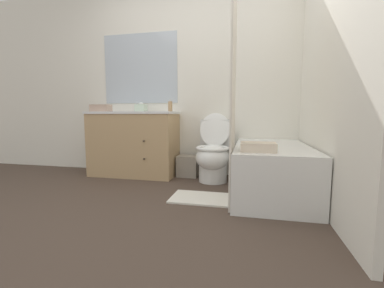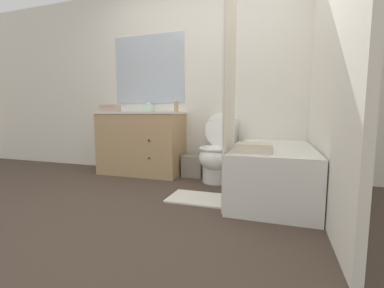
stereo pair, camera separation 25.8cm
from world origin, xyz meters
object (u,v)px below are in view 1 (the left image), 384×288
at_px(bathtub, 271,169).
at_px(tissue_box, 141,108).
at_px(soap_dispenser, 170,106).
at_px(sink_faucet, 139,109).
at_px(toilet, 213,154).
at_px(bath_mat, 202,198).
at_px(vanity_cabinet, 134,143).
at_px(bath_towel_folded, 258,147).
at_px(wastebasket, 188,166).
at_px(hand_towel_folded, 101,108).

xyz_separation_m(bathtub, tissue_box, (-1.62, 0.49, 0.64)).
bearing_deg(soap_dispenser, sink_faucet, 167.07).
bearing_deg(toilet, bath_mat, -91.04).
bearing_deg(bathtub, sink_faucet, 160.15).
xyz_separation_m(toilet, bathtub, (0.64, -0.35, -0.08)).
xyz_separation_m(sink_faucet, soap_dispenser, (0.48, -0.11, 0.04)).
distance_m(vanity_cabinet, sink_faucet, 0.48).
bearing_deg(vanity_cabinet, bath_towel_folded, -30.14).
relative_size(toilet, wastebasket, 3.04).
bearing_deg(bathtub, soap_dispenser, 157.57).
relative_size(sink_faucet, bath_mat, 0.25).
xyz_separation_m(bathtub, bath_towel_folded, (-0.15, -0.46, 0.28)).
bearing_deg(bath_mat, bath_towel_folded, -13.53).
bearing_deg(vanity_cabinet, soap_dispenser, 7.48).
height_order(bathtub, wastebasket, bathtub).
relative_size(tissue_box, soap_dispenser, 0.81).
distance_m(wastebasket, bath_towel_folded, 1.35).
height_order(bathtub, tissue_box, tissue_box).
distance_m(toilet, wastebasket, 0.43).
bearing_deg(vanity_cabinet, bath_mat, -36.63).
distance_m(tissue_box, soap_dispenser, 0.40).
xyz_separation_m(sink_faucet, bath_towel_folded, (1.55, -1.08, -0.34)).
relative_size(wastebasket, hand_towel_folded, 1.09).
relative_size(vanity_cabinet, sink_faucet, 7.93).
distance_m(sink_faucet, tissue_box, 0.15).
bearing_deg(toilet, sink_faucet, 166.22).
bearing_deg(bath_towel_folded, sink_faucet, 145.31).
bearing_deg(bath_towel_folded, wastebasket, 130.89).
bearing_deg(bath_towel_folded, soap_dispenser, 138.02).
bearing_deg(sink_faucet, toilet, -13.78).
relative_size(bathtub, bath_mat, 2.41).
distance_m(sink_faucet, bathtub, 1.91).
distance_m(tissue_box, bath_mat, 1.55).
bearing_deg(bath_towel_folded, toilet, 121.06).
xyz_separation_m(vanity_cabinet, soap_dispenser, (0.48, 0.06, 0.48)).
bearing_deg(hand_towel_folded, bath_towel_folded, -22.12).
bearing_deg(wastebasket, soap_dispenser, -177.59).
bearing_deg(wastebasket, vanity_cabinet, -174.14).
distance_m(wastebasket, hand_towel_folded, 1.35).
relative_size(soap_dispenser, bath_mat, 0.28).
xyz_separation_m(vanity_cabinet, hand_towel_folded, (-0.40, -0.11, 0.46)).
bearing_deg(sink_faucet, bathtub, -19.85).
relative_size(sink_faucet, tissue_box, 1.10).
height_order(toilet, bath_mat, toilet).
bearing_deg(bath_mat, wastebasket, 111.75).
distance_m(toilet, bath_mat, 0.76).
bearing_deg(toilet, wastebasket, 155.66).
height_order(tissue_box, soap_dispenser, soap_dispenser).
bearing_deg(tissue_box, bath_mat, -40.78).
bearing_deg(wastebasket, hand_towel_folded, -170.74).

